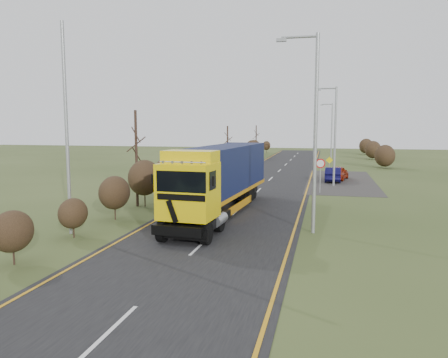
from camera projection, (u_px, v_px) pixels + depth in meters
ground at (222, 225)px, 22.44m from camera, size 160.00×160.00×0.00m
road at (254, 195)px, 32.10m from camera, size 8.00×120.00×0.02m
layby at (341, 181)px, 40.29m from camera, size 6.00×18.00×0.02m
lane_markings at (253, 195)px, 31.80m from camera, size 7.52×116.00×0.01m
hedgerow at (166, 174)px, 31.23m from camera, size 2.24×102.04×6.05m
lorry at (220, 175)px, 24.99m from camera, size 3.21×14.45×3.99m
car_red_hatchback at (337, 173)px, 41.16m from camera, size 2.37×4.18×1.34m
car_blue_sedan at (333, 174)px, 39.96m from camera, size 1.49×3.99×1.30m
streetlight_near at (313, 125)px, 20.25m from camera, size 1.97×0.19×9.27m
streetlight_mid at (334, 132)px, 36.50m from camera, size 1.77×0.18×8.30m
streetlight_far at (331, 130)px, 62.10m from camera, size 1.76×0.18×8.25m
left_pole at (67, 130)px, 20.13m from camera, size 0.16×0.16×9.77m
speed_sign at (320, 169)px, 32.97m from camera, size 0.72×0.10×2.62m
warning_board at (329, 164)px, 45.17m from camera, size 0.73×0.11×1.92m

